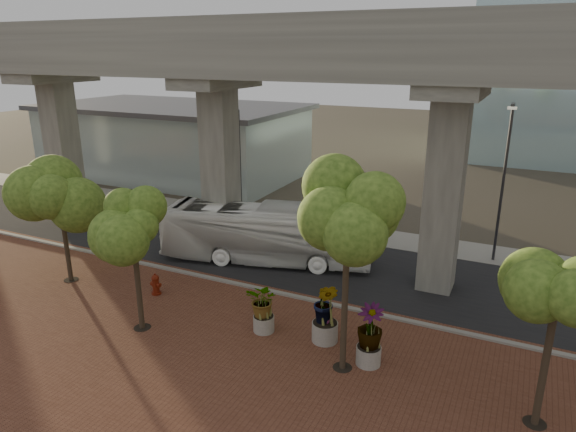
% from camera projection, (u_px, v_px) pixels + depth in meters
% --- Properties ---
extents(ground, '(160.00, 160.00, 0.00)m').
position_uv_depth(ground, '(304.00, 280.00, 25.51)').
color(ground, '#3D382C').
rests_on(ground, ground).
extents(brick_plaza, '(70.00, 13.00, 0.06)m').
position_uv_depth(brick_plaza, '(216.00, 364.00, 18.63)').
color(brick_plaza, brown).
rests_on(brick_plaza, ground).
extents(asphalt_road, '(90.00, 8.00, 0.04)m').
position_uv_depth(asphalt_road, '(320.00, 265.00, 27.22)').
color(asphalt_road, black).
rests_on(asphalt_road, ground).
extents(curb_strip, '(70.00, 0.25, 0.16)m').
position_uv_depth(curb_strip, '(287.00, 295.00, 23.77)').
color(curb_strip, gray).
rests_on(curb_strip, ground).
extents(far_sidewalk, '(90.00, 3.00, 0.06)m').
position_uv_depth(far_sidewalk, '(353.00, 233.00, 31.94)').
color(far_sidewalk, gray).
rests_on(far_sidewalk, ground).
extents(transit_viaduct, '(72.00, 5.60, 12.40)m').
position_uv_depth(transit_viaduct, '(322.00, 128.00, 24.98)').
color(transit_viaduct, '#9C9A8E').
rests_on(transit_viaduct, ground).
extents(station_pavilion, '(23.00, 13.00, 6.30)m').
position_uv_depth(station_pavilion, '(174.00, 139.00, 46.45)').
color(station_pavilion, '#A2B6B9').
rests_on(station_pavilion, ground).
extents(transit_bus, '(11.51, 5.28, 3.12)m').
position_uv_depth(transit_bus, '(266.00, 234.00, 27.33)').
color(transit_bus, white).
rests_on(transit_bus, ground).
extents(fire_hydrant, '(0.51, 0.46, 1.03)m').
position_uv_depth(fire_hydrant, '(156.00, 284.00, 23.80)').
color(fire_hydrant, maroon).
rests_on(fire_hydrant, ground).
extents(planter_front, '(1.90, 1.90, 2.10)m').
position_uv_depth(planter_front, '(263.00, 302.00, 20.42)').
color(planter_front, '#A59D95').
rests_on(planter_front, ground).
extents(planter_right, '(2.21, 2.21, 2.36)m').
position_uv_depth(planter_right, '(370.00, 329.00, 18.18)').
color(planter_right, '#A19A92').
rests_on(planter_right, ground).
extents(planter_left, '(2.26, 2.26, 2.49)m').
position_uv_depth(planter_left, '(325.00, 306.00, 19.64)').
color(planter_left, '#A69E96').
rests_on(planter_left, ground).
extents(street_tree_far_west, '(4.12, 4.12, 6.39)m').
position_uv_depth(street_tree_far_west, '(59.00, 192.00, 24.03)').
color(street_tree_far_west, '#3F2F24').
rests_on(street_tree_far_west, ground).
extents(street_tree_near_west, '(3.24, 3.24, 5.76)m').
position_uv_depth(street_tree_near_west, '(133.00, 230.00, 19.72)').
color(street_tree_near_west, '#3F2F24').
rests_on(street_tree_near_west, ground).
extents(street_tree_near_east, '(4.37, 4.37, 7.52)m').
position_uv_depth(street_tree_near_east, '(348.00, 222.00, 16.69)').
color(street_tree_near_east, '#3F2F24').
rests_on(street_tree_near_east, ground).
extents(street_tree_far_east, '(3.58, 3.58, 6.35)m').
position_uv_depth(street_tree_far_east, '(560.00, 283.00, 14.20)').
color(street_tree_far_east, '#3F2F24').
rests_on(street_tree_far_east, ground).
extents(streetlamp_west, '(0.36, 1.05, 7.27)m').
position_uv_depth(streetlamp_west, '(239.00, 157.00, 33.53)').
color(streetlamp_west, '#2C2D31').
rests_on(streetlamp_west, ground).
extents(streetlamp_east, '(0.42, 1.22, 8.41)m').
position_uv_depth(streetlamp_east, '(504.00, 173.00, 26.29)').
color(streetlamp_east, '#2F2F34').
rests_on(streetlamp_east, ground).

